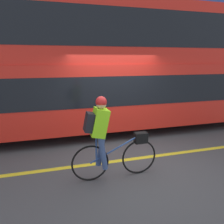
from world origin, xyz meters
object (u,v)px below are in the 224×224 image
Objects in this scene: bus at (116,64)px; cyclist_on_bike at (107,136)px; trash_bin at (169,94)px; street_sign_post at (87,80)px.

cyclist_on_bike is at bearing -109.94° from bus.
bus is 9.17× the size of trash_bin.
bus reaches higher than trash_bin.
cyclist_on_bike is 0.74× the size of street_sign_post.
cyclist_on_bike is at bearing -96.13° from street_sign_post.
street_sign_post is (-4.32, -0.01, 0.84)m from trash_bin.
cyclist_on_bike is 7.87m from trash_bin.
bus is 3.09m from street_sign_post.
trash_bin is (4.97, 6.09, -0.27)m from cyclist_on_bike.
street_sign_post reaches higher than cyclist_on_bike.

